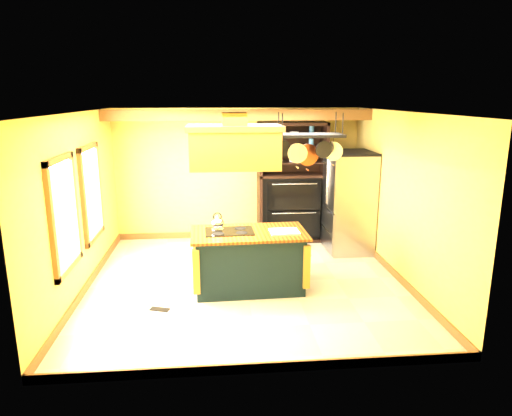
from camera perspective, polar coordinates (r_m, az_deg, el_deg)
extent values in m
plane|color=beige|center=(7.47, -1.26, -9.27)|extent=(5.00, 5.00, 0.00)
plane|color=white|center=(6.88, -1.38, 11.90)|extent=(5.00, 5.00, 0.00)
cube|color=#E1B052|center=(9.50, -2.34, 4.24)|extent=(5.00, 0.02, 2.70)
cube|color=#E1B052|center=(4.66, 0.77, -6.02)|extent=(5.00, 0.02, 2.70)
cube|color=#E1B052|center=(7.33, -21.21, 0.42)|extent=(0.02, 5.00, 2.70)
cube|color=#E1B052|center=(7.63, 17.76, 1.21)|extent=(0.02, 5.00, 2.70)
cube|color=brown|center=(8.58, -2.14, 11.54)|extent=(5.00, 0.15, 0.20)
cube|color=brown|center=(6.57, -22.86, -0.77)|extent=(0.06, 1.06, 1.56)
cube|color=white|center=(6.56, -22.65, -0.76)|extent=(0.02, 0.85, 1.34)
cube|color=brown|center=(7.88, -19.87, 1.79)|extent=(0.06, 1.06, 1.56)
cube|color=white|center=(7.87, -19.69, 1.79)|extent=(0.02, 0.85, 1.34)
cube|color=black|center=(7.10, -0.90, -6.70)|extent=(1.64, 0.93, 0.88)
cube|color=brown|center=(6.96, -0.91, -3.15)|extent=(1.78, 1.03, 0.04)
cube|color=black|center=(6.97, -3.34, -2.91)|extent=(0.75, 0.53, 0.01)
ellipsoid|color=silver|center=(7.05, -4.84, -1.88)|extent=(0.20, 0.20, 0.16)
cube|color=white|center=(6.95, 3.56, -2.94)|extent=(0.45, 0.36, 0.02)
cube|color=#A57729|center=(6.68, -2.68, 7.30)|extent=(1.29, 0.69, 0.55)
cube|color=brown|center=(6.66, -2.71, 9.98)|extent=(1.37, 0.77, 0.08)
cube|color=#A57729|center=(6.65, -2.71, 10.72)|extent=(0.35, 0.35, 0.25)
cube|color=black|center=(6.80, 6.72, 9.02)|extent=(0.97, 0.48, 0.04)
cylinder|color=black|center=(6.52, 3.31, 10.34)|extent=(0.02, 0.02, 0.33)
cylinder|color=black|center=(7.08, 9.94, 10.43)|extent=(0.02, 0.02, 0.33)
cylinder|color=black|center=(6.85, 3.32, 7.45)|extent=(0.25, 0.04, 0.25)
cylinder|color=silver|center=(6.69, 5.20, 6.84)|extent=(0.29, 0.04, 0.29)
cylinder|color=#BF532F|center=(6.93, 6.49, 6.62)|extent=(0.33, 0.04, 0.33)
cylinder|color=black|center=(6.77, 8.45, 7.25)|extent=(0.25, 0.04, 0.25)
cylinder|color=silver|center=(7.01, 9.62, 7.01)|extent=(0.29, 0.04, 0.29)
cube|color=#979A9F|center=(8.91, 11.58, 0.65)|extent=(0.79, 0.96, 1.89)
cube|color=#979A9F|center=(8.49, 9.52, 2.96)|extent=(0.03, 0.46, 1.02)
cube|color=#979A9F|center=(8.94, 8.76, 3.55)|extent=(0.03, 0.46, 1.02)
cube|color=#979A9F|center=(8.93, 8.90, -2.58)|extent=(0.03, 0.93, 0.79)
cube|color=black|center=(9.15, 11.30, -4.93)|extent=(0.75, 0.92, 0.06)
cube|color=black|center=(9.59, 4.24, 3.48)|extent=(1.37, 0.06, 2.43)
cube|color=black|center=(9.25, 0.48, 3.14)|extent=(0.06, 0.58, 2.43)
cube|color=black|center=(9.47, 8.42, 3.24)|extent=(0.06, 0.58, 2.43)
cube|color=black|center=(9.31, 4.51, 4.15)|extent=(1.37, 0.58, 0.05)
cube|color=black|center=(9.47, 4.41, 0.27)|extent=(1.25, 0.48, 1.31)
cube|color=black|center=(9.08, 4.79, 1.52)|extent=(1.07, 0.04, 0.58)
cube|color=black|center=(9.22, 4.72, -2.00)|extent=(1.07, 0.04, 0.53)
cube|color=black|center=(9.27, 4.54, 5.76)|extent=(1.25, 0.52, 0.02)
cube|color=black|center=(9.24, 4.58, 7.51)|extent=(1.25, 0.52, 0.02)
cube|color=black|center=(9.21, 4.61, 9.21)|extent=(1.25, 0.52, 0.03)
cylinder|color=white|center=(9.16, 2.51, 6.01)|extent=(0.22, 0.22, 0.07)
cylinder|color=teal|center=(9.25, 6.92, 8.09)|extent=(0.10, 0.10, 0.17)
cube|color=black|center=(6.73, -11.96, -12.28)|extent=(0.30, 0.20, 0.01)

